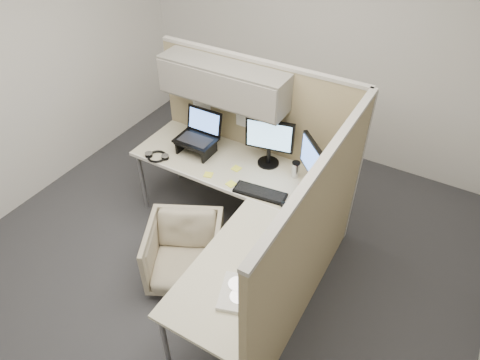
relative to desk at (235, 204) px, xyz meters
The scene contains 20 objects.
ground 0.71m from the desk, 134.71° to the right, with size 4.50×4.50×0.00m, color #2F3034.
partition_back 0.88m from the desk, 115.90° to the left, with size 2.00×0.36×1.63m.
partition_right 0.81m from the desk, 13.96° to the right, with size 0.07×2.03×1.63m.
desk is the anchor object (origin of this frame).
office_chair 0.60m from the desk, 125.21° to the right, with size 0.62×0.58×0.64m, color #BEB097.
monitor_left 0.67m from the desk, 89.21° to the left, with size 0.44×0.20×0.47m.
monitor_right 0.73m from the desk, 42.74° to the left, with size 0.33×0.34×0.47m.
laptop_station 0.82m from the desk, 146.92° to the left, with size 0.37×0.32×0.39m.
keyboard 0.23m from the desk, 50.61° to the left, with size 0.46×0.15×0.02m, color black.
mouse 0.42m from the desk, 18.98° to the left, with size 0.10×0.07×0.04m, color black.
travel_mug 0.63m from the desk, 60.80° to the left, with size 0.07×0.07×0.16m.
soda_can_green 0.60m from the desk, 13.41° to the left, with size 0.07×0.07×0.12m, color #1E3FA5.
soda_can_silver 0.57m from the desk, 34.97° to the left, with size 0.07×0.07×0.12m, color #B21E1E.
sticky_note_b 0.21m from the desk, 130.44° to the left, with size 0.08×0.08×0.01m, color #FEFE43.
sticky_note_a 0.41m from the desk, 156.36° to the left, with size 0.08×0.08×0.01m, color #FEFE43.
sticky_note_c 0.77m from the desk, 138.86° to the left, with size 0.08×0.08×0.01m, color #FEFE43.
sticky_note_d 0.43m from the desk, 119.18° to the left, with size 0.08×0.08×0.01m, color #FEFE43.
headphones 0.95m from the desk, behind, with size 0.23×0.23×0.03m.
paper_stack 0.94m from the desk, 58.00° to the right, with size 0.32×0.36×0.03m.
desk_clock 0.63m from the desk, 36.66° to the right, with size 0.08×0.09×0.09m.
Camera 1 is at (1.49, -2.14, 3.15)m, focal length 32.00 mm.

